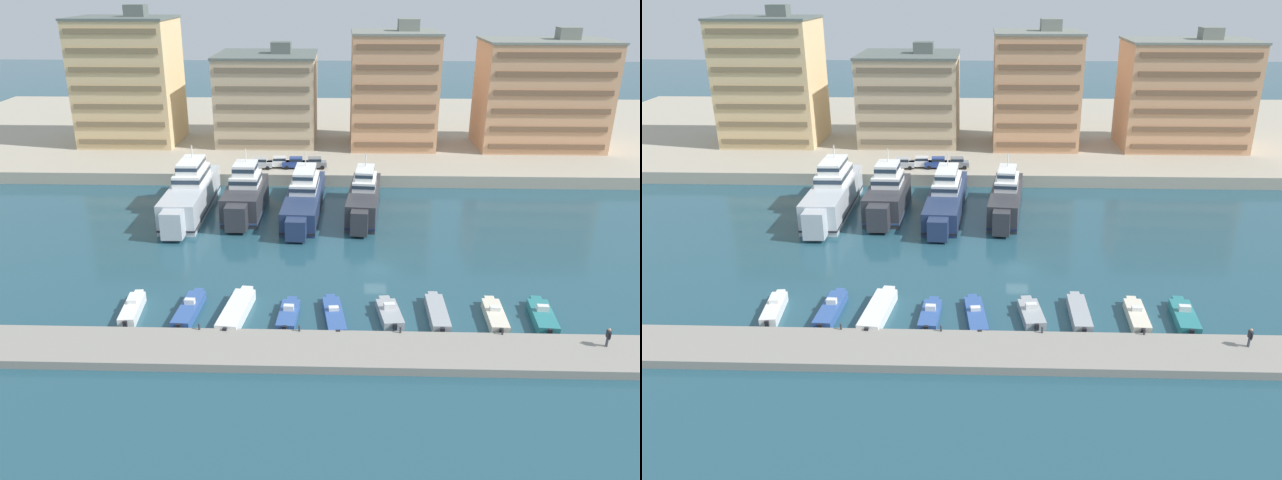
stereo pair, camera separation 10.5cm
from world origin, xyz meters
The scene contains 29 objects.
ground_plane centered at (0.00, 0.00, 0.00)m, with size 400.00×400.00×0.00m, color #234C5B.
quay_promenade centered at (0.00, 65.20, 0.96)m, with size 180.00×70.00×1.93m, color #ADA38E.
pier_dock centered at (0.00, -17.76, 0.39)m, with size 120.00×5.85×0.77m, color gray.
yacht_silver_far_left centered at (-25.03, 18.32, 2.62)m, with size 5.11×22.71×8.82m.
yacht_charcoal_left centered at (-17.30, 17.82, 2.53)m, with size 5.17×16.05×8.70m.
yacht_navy_mid_left centered at (-9.15, 18.66, 2.11)m, with size 5.38×22.86×7.68m.
yacht_charcoal_center_left centered at (-0.82, 18.23, 2.30)m, with size 5.52×18.72×7.96m.
motorboat_white_far_left centered at (-24.30, -11.00, 0.52)m, with size 2.06×6.69×1.42m.
motorboat_blue_left centered at (-18.77, -10.75, 0.46)m, with size 2.08×7.66×1.41m.
motorboat_white_mid_left centered at (-14.08, -11.04, 0.54)m, with size 2.89×8.74×1.08m.
motorboat_blue_center_left centered at (-9.01, -11.33, 0.39)m, with size 2.01×6.29×1.26m.
motorboat_blue_center centered at (-4.62, -11.38, 0.40)m, with size 2.47×7.57×1.12m.
motorboat_grey_center_right centered at (0.71, -11.01, 0.48)m, with size 2.49×6.03×1.48m.
motorboat_grey_mid_right centered at (5.32, -10.90, 0.51)m, with size 1.77×7.46×1.01m.
motorboat_cream_right centered at (10.78, -11.14, 0.48)m, with size 1.92×6.72×1.31m.
motorboat_teal_far_right centered at (15.32, -11.05, 0.48)m, with size 2.43×6.91×1.48m.
car_silver_far_left centered at (-17.16, 33.62, 2.90)m, with size 4.18×2.09×1.80m.
car_white_left centered at (-14.10, 34.39, 2.90)m, with size 4.22×2.17×1.80m.
car_blue_mid_left centered at (-11.40, 34.05, 2.90)m, with size 4.17×2.07×1.80m.
car_grey_center_left centered at (-8.36, 34.09, 2.90)m, with size 4.23×2.19×1.80m.
apartment_block_far_left centered at (-43.04, 51.77, 13.18)m, with size 17.58×14.55×24.38m.
apartment_block_left centered at (-17.76, 53.80, 9.98)m, with size 18.20×17.37×18.00m.
apartment_block_mid_left centered at (5.27, 50.73, 12.07)m, with size 15.27×14.23×22.15m.
apartment_block_center_left centered at (31.72, 50.10, 11.41)m, with size 22.20×13.51×20.87m.
pedestrian_near_edge centered at (19.10, -16.77, 1.82)m, with size 0.27×0.68×1.77m.
bollard_west centered at (-16.85, -15.09, 1.10)m, with size 0.20×0.20×0.61m.
bollard_west_mid centered at (-7.72, -15.09, 1.10)m, with size 0.20×0.20×0.61m.
bollard_east_mid centered at (1.40, -15.09, 1.10)m, with size 0.20×0.20×0.61m.
bollard_east centered at (10.53, -15.09, 1.10)m, with size 0.20×0.20×0.61m.
Camera 2 is at (-4.22, -63.94, 30.07)m, focal length 35.00 mm.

